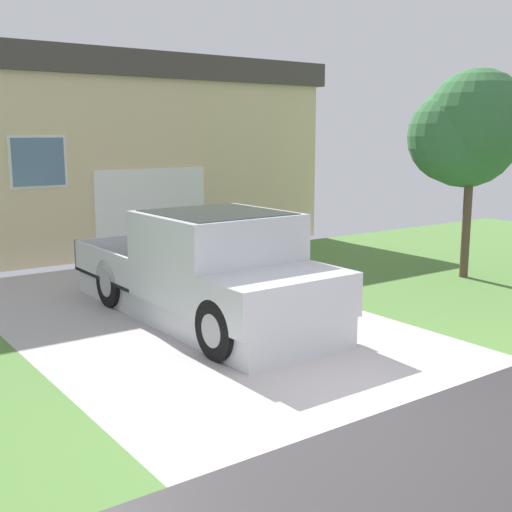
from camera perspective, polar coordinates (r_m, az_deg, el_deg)
pickup_truck at (r=9.94m, az=-3.82°, el=-1.52°), size 2.16×5.34×1.72m
person_with_hat at (r=11.16m, az=1.11°, el=0.81°), size 0.51×0.48×1.63m
handbag at (r=11.15m, az=1.35°, el=-3.42°), size 0.30×0.20×0.44m
house_with_garage at (r=18.12m, az=-13.68°, el=8.88°), size 10.90×5.85×4.74m
neighbor_tree at (r=13.65m, az=17.97°, el=10.41°), size 2.29×2.36×4.10m
wheeled_trash_bin at (r=14.42m, az=-1.70°, el=1.68°), size 0.60×0.72×1.12m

